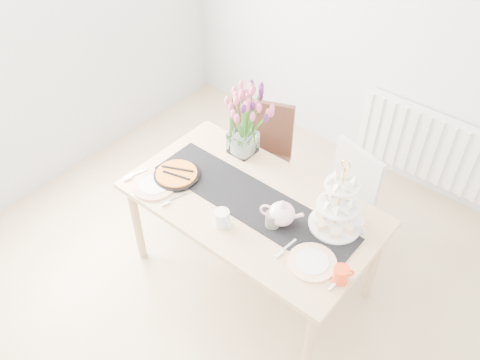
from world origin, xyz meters
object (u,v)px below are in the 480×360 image
Objects in this scene: chair_brown at (258,154)px; teapot at (282,214)px; mug_orange at (341,275)px; cream_jug at (357,226)px; chair_white at (343,194)px; tulip_vase at (243,113)px; plate_right at (312,262)px; radiator at (430,147)px; tart_tin at (177,175)px; plate_left at (154,185)px; dining_table at (252,210)px; cake_stand at (337,210)px; mug_grey at (273,220)px; mug_white at (222,218)px.

chair_brown is 3.70× the size of teapot.
cream_jug is at bearing 58.31° from mug_orange.
chair_white is 0.95m from tulip_vase.
teapot reaches higher than plate_right.
radiator is at bearing 25.93° from chair_brown.
plate_left is (-0.05, -0.16, -0.01)m from tart_tin.
chair_brown is at bearing -156.25° from chair_white.
dining_table is 0.29m from teapot.
cake_stand reaches higher than chair_brown.
teapot reaches higher than mug_orange.
tart_tin is (-0.52, -0.14, 0.09)m from dining_table.
plate_left is (-0.17, -0.86, 0.20)m from chair_brown.
cream_jug is 0.39m from mug_orange.
tulip_vase is 5.83× the size of mug_grey.
cake_stand is 0.16m from cream_jug.
tart_tin is at bearing -120.41° from chair_white.
mug_white is at bearing 138.33° from mug_orange.
mug_grey is 0.95× the size of mug_white.
cream_jug is at bearing 12.10° from mug_grey.
plate_right is at bearing 22.61° from mug_white.
plate_left is 1.14m from plate_right.
cake_stand is at bearing -90.74° from radiator.
chair_white reaches higher than dining_table.
mug_orange reaches higher than dining_table.
mug_orange reaches higher than tart_tin.
mug_white reaches higher than chair_white.
cake_stand is (-0.02, -1.47, 0.43)m from radiator.
chair_brown is 8.69× the size of mug_white.
radiator is 1.45× the size of chair_white.
tart_tin is 1.08m from plate_right.
dining_table is at bearing -98.68° from chair_white.
plate_left is at bearing -139.91° from cream_jug.
plate_right is at bearing -88.91° from radiator.
chair_white is (-0.24, -0.94, 0.03)m from radiator.
cream_jug is 1.30m from plate_left.
plate_right is at bearing -1.19° from tart_tin.
tart_tin is at bearing -165.07° from dining_table.
tulip_vase reaches higher than cake_stand.
cream_jug is 1.20m from tart_tin.
plate_left is at bearing -108.94° from tulip_vase.
chair_brown reaches higher than tart_tin.
cake_stand is (0.86, -0.18, -0.20)m from tulip_vase.
tulip_vase is 0.60m from tart_tin.
tulip_vase is at bearing 167.94° from cake_stand.
chair_brown is 11.62× the size of cream_jug.
mug_white is at bearing 3.15° from plate_left.
plate_left is (-1.20, -0.50, -0.03)m from cream_jug.
cream_jug reaches higher than dining_table.
cake_stand is 1.08m from tart_tin.
plate_left reaches higher than dining_table.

